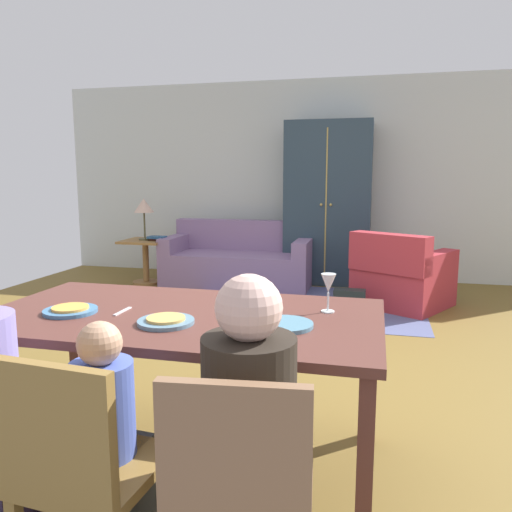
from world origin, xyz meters
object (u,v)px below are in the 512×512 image
Objects in this scene: dining_chair_woman at (240,489)px; couch at (239,261)px; table_lamp at (144,207)px; dining_table at (182,326)px; plate_near_man at (70,311)px; wine_glass at (328,285)px; book_lower at (160,239)px; book_upper at (157,237)px; side_table at (146,255)px; dining_chair_child at (80,465)px; person_woman at (251,451)px; handbag at (349,302)px; plate_near_child at (166,322)px; plate_near_woman at (284,325)px; person_child at (111,454)px; armoire at (328,204)px; armchair at (401,278)px.

couch is at bearing 105.57° from dining_chair_woman.
dining_table is at bearing -61.64° from table_lamp.
plate_near_man is 1.34× the size of wine_glass.
book_lower is (-2.39, 4.71, 0.10)m from dining_chair_woman.
couch reaches higher than book_upper.
plate_near_man is at bearing 144.68° from dining_chair_woman.
side_table is 2.64× the size of book_upper.
dining_chair_child is 1.50× the size of side_table.
handbag is at bearing 87.80° from person_woman.
side_table is at bearing 118.95° from dining_chair_woman.
table_lamp is 2.98m from handbag.
table_lamp is 2.45× the size of book_lower.
dining_chair_woman reaches higher than plate_near_child.
handbag is (0.14, 3.58, -0.38)m from person_woman.
plate_near_child is 0.46× the size of table_lamp.
table_lamp is (-2.05, 3.80, 0.32)m from dining_table.
book_lower is 0.09m from book_upper.
person_woman is 0.59× the size of couch.
plate_near_woman is 0.27× the size of person_child.
plate_near_child reaches higher than handbag.
plate_near_child is 4.35m from couch.
couch is 1.42m from table_lamp.
plate_near_man is 0.46× the size of table_lamp.
table_lamp is (-2.57, 3.90, 0.24)m from plate_near_woman.
person_woman is 5.04× the size of book_upper.
armoire is 2.40m from table_lamp.
armchair reaches higher than book_lower.
side_table is (-3.22, 0.45, 0.06)m from armchair.
person_woman is at bearing -53.13° from dining_table.
armchair reaches higher than book_upper.
dining_chair_woman reaches higher than armchair.
armoire is (-0.91, 1.09, 0.73)m from armchair.
book_lower is at bearing 115.83° from dining_table.
wine_glass reaches higher than handbag.
plate_near_woman is 3.54m from armchair.
armoire is 9.55× the size of book_lower.
armchair is 3.33m from table_lamp.
person_child is at bearing -179.43° from person_woman.
dining_table is at bearing -109.27° from armchair.
dining_chair_child reaches higher than plate_near_child.
book_upper is (-0.00, -0.08, 0.03)m from book_lower.
table_lamp is (-2.31, -0.64, -0.04)m from armoire.
side_table is (-1.21, -0.26, 0.08)m from couch.
person_woman reaches higher than wine_glass.
couch is (-1.52, 3.88, -0.59)m from wine_glass.
armoire is at bearing 104.01° from handbag.
table_lamp reaches higher than wine_glass.
plate_near_child is at bearing 135.55° from person_woman.
plate_near_child is at bearing -101.90° from handbag.
person_child is 1.59× the size of side_table.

